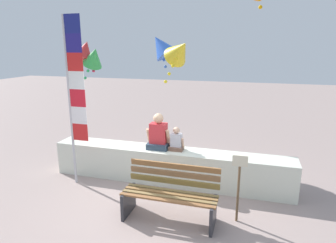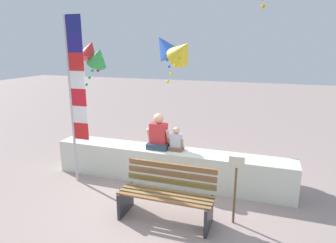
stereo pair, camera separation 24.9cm
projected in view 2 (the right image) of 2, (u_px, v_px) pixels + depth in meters
ground_plane at (153, 203)px, 5.39m from camera, size 40.00×40.00×0.00m
seawall_ledge at (169, 166)px, 6.16m from camera, size 5.03×0.57×0.72m
park_bench at (167, 195)px, 4.82m from camera, size 1.57×0.62×0.88m
person_adult at (159, 135)px, 6.09m from camera, size 0.49×0.36×0.75m
person_child at (176, 141)px, 5.99m from camera, size 0.32×0.24×0.49m
flag_banner at (75, 89)px, 5.77m from camera, size 0.38×0.05×3.37m
kite_blue at (164, 46)px, 7.44m from camera, size 0.83×0.66×0.97m
kite_red at (90, 50)px, 8.07m from camera, size 0.76×0.87×0.94m
kite_green at (98, 57)px, 7.89m from camera, size 0.88×0.81×1.10m
kite_yellow at (183, 51)px, 6.96m from camera, size 0.99×0.98×1.16m
sign_post at (235, 184)px, 4.61m from camera, size 0.24×0.04×1.14m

